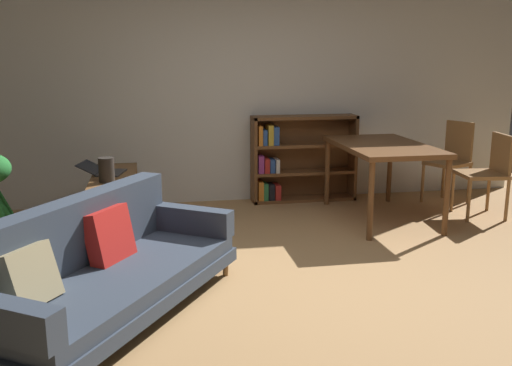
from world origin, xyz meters
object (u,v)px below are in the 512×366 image
fabric_couch (100,267)px  bookshelf (296,159)px  dining_table (383,151)px  open_laptop (104,171)px  desk_speaker (106,170)px  media_console (115,206)px  dining_chair_near (488,170)px  dining_chair_far (452,158)px

fabric_couch → bookshelf: bookshelf is taller
dining_table → bookshelf: (-0.69, 0.95, -0.23)m
fabric_couch → dining_table: dining_table is taller
open_laptop → dining_table: dining_table is taller
desk_speaker → dining_table: (2.79, 0.34, 0.03)m
media_console → dining_chair_near: bearing=-0.5°
desk_speaker → bookshelf: 2.48m
dining_table → media_console: bearing=-178.2°
media_console → dining_table: (2.75, 0.08, 0.43)m
fabric_couch → dining_chair_far: bearing=31.8°
fabric_couch → dining_chair_near: size_ratio=2.42×
media_console → open_laptop: (-0.10, 0.14, 0.32)m
media_console → open_laptop: bearing=125.7°
fabric_couch → dining_chair_far: 4.51m
fabric_couch → dining_table: size_ratio=1.50×
desk_speaker → dining_table: desk_speaker is taller
dining_chair_near → dining_chair_far: size_ratio=0.94×
dining_chair_far → fabric_couch: bearing=-148.2°
dining_chair_far → dining_table: bearing=-154.5°
media_console → bookshelf: bookshelf is taller
dining_chair_near → fabric_couch: bearing=-156.0°
media_console → dining_chair_near: size_ratio=1.47×
dining_table → bookshelf: bearing=125.7°
open_laptop → desk_speaker: desk_speaker is taller
open_laptop → fabric_couch: bearing=-87.0°
fabric_couch → media_console: 1.77m
dining_chair_near → dining_chair_far: (-0.08, 0.63, 0.02)m
desk_speaker → dining_chair_far: (3.87, 0.86, -0.17)m
open_laptop → desk_speaker: size_ratio=2.12×
fabric_couch → dining_table: 3.34m
media_console → dining_table: 2.78m
open_laptop → dining_chair_far: (3.93, 0.46, -0.08)m
open_laptop → dining_chair_far: dining_chair_far is taller
open_laptop → dining_chair_near: 4.01m
fabric_couch → desk_speaker: 1.55m
dining_chair_near → dining_chair_far: dining_chair_far is taller
media_console → bookshelf: (2.06, 1.04, 0.21)m
dining_table → dining_chair_near: size_ratio=1.62×
desk_speaker → dining_chair_near: (3.95, 0.23, -0.19)m
open_laptop → dining_chair_near: dining_chair_near is taller
desk_speaker → dining_chair_near: dining_chair_near is taller
media_console → dining_chair_far: (3.83, 0.60, 0.24)m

